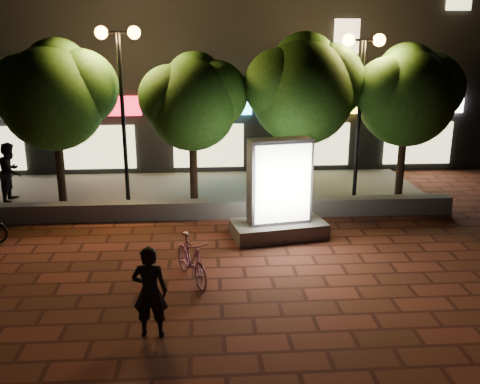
{
  "coord_description": "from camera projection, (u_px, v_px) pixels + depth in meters",
  "views": [
    {
      "loc": [
        0.85,
        -10.07,
        4.88
      ],
      "look_at": [
        1.66,
        1.5,
        1.47
      ],
      "focal_mm": 38.79,
      "sensor_mm": 36.0,
      "label": 1
    }
  ],
  "objects": [
    {
      "name": "ground",
      "position": [
        167.0,
        280.0,
        10.96
      ],
      "size": [
        80.0,
        80.0,
        0.0
      ],
      "primitive_type": "plane",
      "color": "maroon",
      "rests_on": "ground"
    },
    {
      "name": "retaining_wall",
      "position": [
        176.0,
        210.0,
        14.72
      ],
      "size": [
        16.0,
        0.45,
        0.5
      ],
      "primitive_type": "cube",
      "color": "#5F5D58",
      "rests_on": "ground"
    },
    {
      "name": "sidewalk",
      "position": [
        180.0,
        192.0,
        17.17
      ],
      "size": [
        16.0,
        5.0,
        0.08
      ],
      "primitive_type": "cube",
      "color": "#5F5D58",
      "rests_on": "ground"
    },
    {
      "name": "building_block",
      "position": [
        182.0,
        37.0,
        21.98
      ],
      "size": [
        28.0,
        8.12,
        11.3
      ],
      "color": "black",
      "rests_on": "ground"
    },
    {
      "name": "tree_left",
      "position": [
        55.0,
        92.0,
        14.98
      ],
      "size": [
        3.6,
        3.0,
        4.89
      ],
      "color": "black",
      "rests_on": "sidewalk"
    },
    {
      "name": "tree_mid",
      "position": [
        193.0,
        99.0,
        15.32
      ],
      "size": [
        3.24,
        2.7,
        4.5
      ],
      "color": "black",
      "rests_on": "sidewalk"
    },
    {
      "name": "tree_right",
      "position": [
        304.0,
        86.0,
        15.44
      ],
      "size": [
        3.72,
        3.1,
        5.07
      ],
      "color": "black",
      "rests_on": "sidewalk"
    },
    {
      "name": "tree_far_right",
      "position": [
        408.0,
        92.0,
        15.71
      ],
      "size": [
        3.48,
        2.9,
        4.76
      ],
      "color": "black",
      "rests_on": "sidewalk"
    },
    {
      "name": "street_lamp_left",
      "position": [
        120.0,
        71.0,
        14.7
      ],
      "size": [
        1.26,
        0.36,
        5.18
      ],
      "color": "black",
      "rests_on": "sidewalk"
    },
    {
      "name": "street_lamp_right",
      "position": [
        362.0,
        75.0,
        15.2
      ],
      "size": [
        1.26,
        0.36,
        4.98
      ],
      "color": "black",
      "rests_on": "sidewalk"
    },
    {
      "name": "ad_kiosk",
      "position": [
        279.0,
        198.0,
        13.13
      ],
      "size": [
        2.53,
        1.58,
        2.56
      ],
      "color": "#5F5D58",
      "rests_on": "ground"
    },
    {
      "name": "scooter_pink",
      "position": [
        191.0,
        259.0,
        10.77
      ],
      "size": [
        1.06,
        1.72,
        1.0
      ],
      "primitive_type": "imported",
      "rotation": [
        0.0,
        0.0,
        0.38
      ],
      "color": "pink",
      "rests_on": "ground"
    },
    {
      "name": "rider",
      "position": [
        150.0,
        292.0,
        8.7
      ],
      "size": [
        0.63,
        0.44,
        1.64
      ],
      "primitive_type": "imported",
      "rotation": [
        0.0,
        0.0,
        3.06
      ],
      "color": "black",
      "rests_on": "ground"
    },
    {
      "name": "pedestrian",
      "position": [
        11.0,
        172.0,
        15.94
      ],
      "size": [
        0.73,
        0.91,
        1.82
      ],
      "primitive_type": "imported",
      "rotation": [
        0.0,
        0.0,
        1.52
      ],
      "color": "black",
      "rests_on": "sidewalk"
    }
  ]
}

